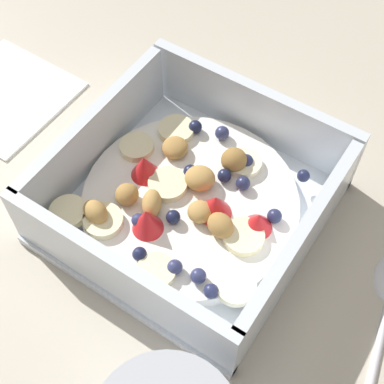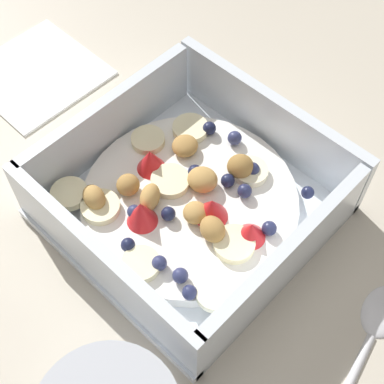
% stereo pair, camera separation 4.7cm
% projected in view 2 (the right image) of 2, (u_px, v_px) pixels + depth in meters
% --- Properties ---
extents(ground_plane, '(2.40, 2.40, 0.00)m').
position_uv_depth(ground_plane, '(179.00, 205.00, 0.50)').
color(ground_plane, beige).
extents(fruit_bowl, '(0.21, 0.21, 0.07)m').
position_uv_depth(fruit_bowl, '(191.00, 198.00, 0.48)').
color(fruit_bowl, white).
rests_on(fruit_bowl, ground).
extents(spoon, '(0.05, 0.17, 0.01)m').
position_uv_depth(spoon, '(371.00, 338.00, 0.43)').
color(spoon, silver).
rests_on(spoon, ground).
extents(folded_napkin, '(0.12, 0.12, 0.01)m').
position_uv_depth(folded_napkin, '(36.00, 73.00, 0.59)').
color(folded_napkin, white).
rests_on(folded_napkin, ground).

